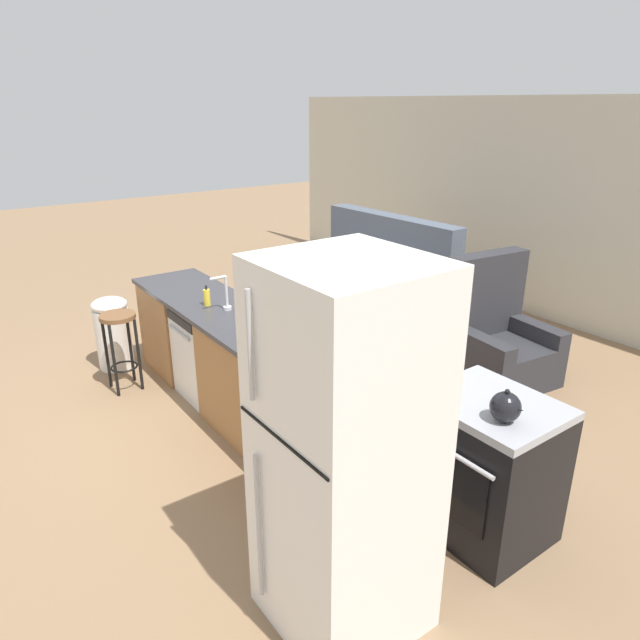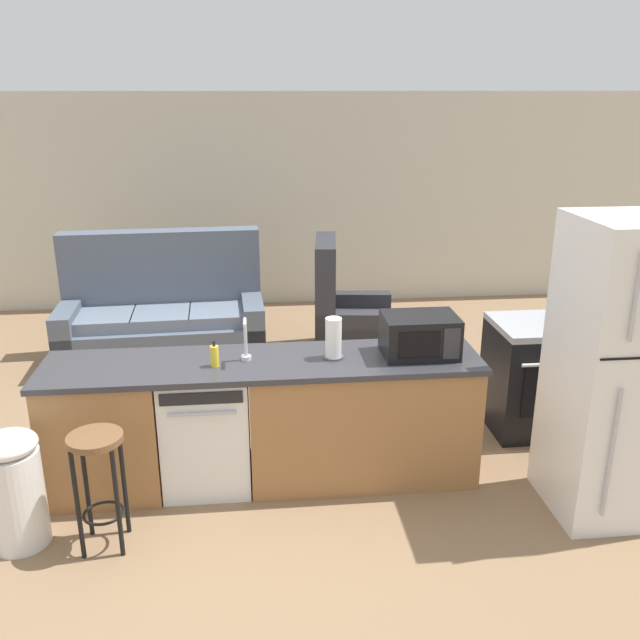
% 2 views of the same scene
% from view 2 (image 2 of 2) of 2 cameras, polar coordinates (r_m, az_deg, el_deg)
% --- Properties ---
extents(ground_plane, '(24.00, 24.00, 0.00)m').
position_cam_2_polar(ground_plane, '(4.96, -6.29, -13.14)').
color(ground_plane, '#896B4C').
extents(wall_back, '(10.00, 0.06, 2.60)m').
position_cam_2_polar(wall_back, '(8.52, -4.57, 9.90)').
color(wall_back, beige).
rests_on(wall_back, ground_plane).
extents(kitchen_counter, '(2.94, 0.66, 0.90)m').
position_cam_2_polar(kitchen_counter, '(4.75, -3.55, -8.74)').
color(kitchen_counter, '#9E6B3D').
rests_on(kitchen_counter, ground_plane).
extents(dishwasher, '(0.58, 0.61, 0.84)m').
position_cam_2_polar(dishwasher, '(4.76, -9.52, -8.92)').
color(dishwasher, white).
rests_on(dishwasher, ground_plane).
extents(stove_range, '(0.76, 0.68, 0.90)m').
position_cam_2_polar(stove_range, '(5.70, 17.95, -4.48)').
color(stove_range, black).
rests_on(stove_range, ground_plane).
extents(refrigerator, '(0.72, 0.73, 1.93)m').
position_cam_2_polar(refrigerator, '(4.61, 23.92, -3.91)').
color(refrigerator, white).
rests_on(refrigerator, ground_plane).
extents(microwave, '(0.50, 0.37, 0.28)m').
position_cam_2_polar(microwave, '(4.63, 8.39, -1.28)').
color(microwave, black).
rests_on(microwave, kitchen_counter).
extents(sink_faucet, '(0.07, 0.18, 0.30)m').
position_cam_2_polar(sink_faucet, '(4.51, -6.29, -1.88)').
color(sink_faucet, silver).
rests_on(sink_faucet, kitchen_counter).
extents(paper_towel_roll, '(0.14, 0.14, 0.28)m').
position_cam_2_polar(paper_towel_roll, '(4.53, 1.13, -1.56)').
color(paper_towel_roll, '#4C4C51').
rests_on(paper_towel_roll, kitchen_counter).
extents(soap_bottle, '(0.06, 0.06, 0.18)m').
position_cam_2_polar(soap_bottle, '(4.47, -8.87, -2.99)').
color(soap_bottle, yellow).
rests_on(soap_bottle, kitchen_counter).
extents(kettle, '(0.21, 0.17, 0.19)m').
position_cam_2_polar(kettle, '(5.48, 20.64, 0.27)').
color(kettle, black).
rests_on(kettle, stove_range).
extents(bar_stool, '(0.32, 0.32, 0.74)m').
position_cam_2_polar(bar_stool, '(4.23, -18.17, -11.67)').
color(bar_stool, brown).
rests_on(bar_stool, ground_plane).
extents(trash_bin, '(0.35, 0.35, 0.74)m').
position_cam_2_polar(trash_bin, '(4.51, -24.36, -12.77)').
color(trash_bin, white).
rests_on(trash_bin, ground_plane).
extents(couch, '(2.04, 0.99, 1.27)m').
position_cam_2_polar(couch, '(7.08, -13.03, 0.04)').
color(couch, '#515B6B').
rests_on(couch, ground_plane).
extents(armchair, '(0.89, 0.94, 1.20)m').
position_cam_2_polar(armchair, '(7.00, 2.10, -0.06)').
color(armchair, '#2D2D33').
rests_on(armchair, ground_plane).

